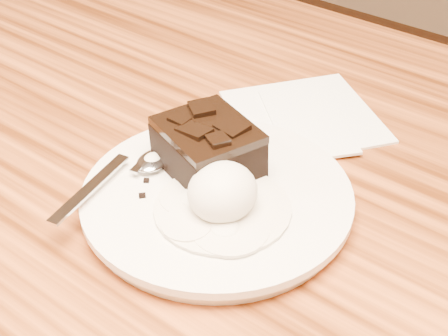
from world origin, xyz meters
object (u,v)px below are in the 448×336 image
Objects in this scene: plate at (217,200)px; spoon at (153,162)px; napkin at (304,115)px; ice_cream_scoop at (223,192)px; brownie at (208,150)px.

plate is 1.51× the size of spoon.
spoon is 1.07× the size of napkin.
napkin is (-0.02, 0.18, -0.01)m from plate.
plate is 0.04m from ice_cream_scoop.
ice_cream_scoop is at bearing -17.64° from spoon.
plate is 3.93× the size of ice_cream_scoop.
plate is 0.07m from spoon.
ice_cream_scoop is (0.02, -0.02, 0.03)m from plate.
spoon is at bearing -104.54° from napkin.
brownie reaches higher than spoon.
ice_cream_scoop is 0.09m from spoon.
plate is 0.05m from brownie.
ice_cream_scoop is 0.38× the size of spoon.
spoon reaches higher than plate.
brownie is 0.54× the size of spoon.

